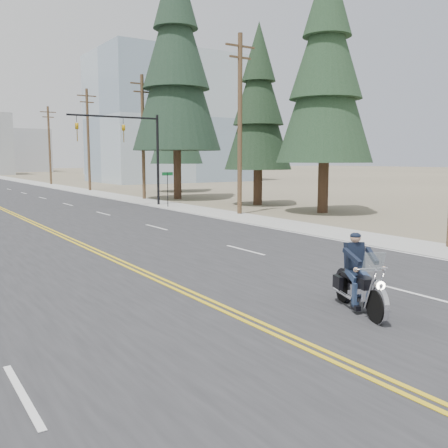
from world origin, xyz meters
name	(u,v)px	position (x,y,z in m)	size (l,w,h in m)	color
sidewalk_right	(44,184)	(11.50, 70.00, 0.01)	(3.00, 200.00, 0.01)	#A5A5A0
traffic_mast_right	(133,141)	(8.98, 32.00, 4.94)	(7.10, 0.26, 7.00)	black
street_sign	(168,183)	(10.80, 30.00, 1.80)	(0.90, 0.06, 2.62)	black
utility_pole_b	(240,122)	(12.50, 23.00, 5.98)	(2.20, 0.30, 11.50)	brown
utility_pole_c	(143,135)	(12.50, 38.00, 5.73)	(2.20, 0.30, 11.00)	brown
utility_pole_d	(88,138)	(12.50, 53.00, 5.98)	(2.20, 0.30, 11.50)	brown
utility_pole_e	(49,144)	(12.50, 70.00, 5.73)	(2.20, 0.30, 11.00)	brown
glass_building	(171,119)	(32.00, 70.00, 10.00)	(24.00, 16.00, 20.00)	#9EB5CC
haze_bldg_c	(123,136)	(40.00, 110.00, 9.00)	(16.00, 12.00, 18.00)	#B7BCC6
haze_bldg_e	(21,151)	(25.00, 150.00, 6.00)	(14.00, 14.00, 12.00)	#B7BCC6
motorcyclist	(360,274)	(2.59, 4.07, 0.93)	(1.02, 2.38, 1.86)	black
conifer_near	(326,65)	(17.65, 20.56, 9.68)	(6.37, 6.37, 16.85)	#382619
conifer_mid	(258,101)	(17.56, 27.66, 8.03)	(5.25, 5.25, 13.99)	#382619
conifer_tall	(176,56)	(15.08, 36.42, 12.58)	(7.88, 7.88, 21.90)	#382619
conifer_far	(176,110)	(19.87, 45.49, 8.89)	(5.79, 5.79, 15.50)	#382619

